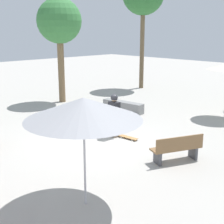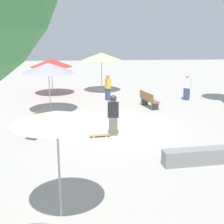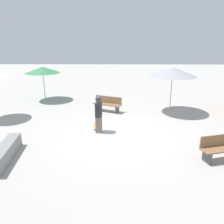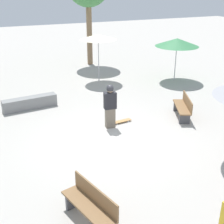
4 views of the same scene
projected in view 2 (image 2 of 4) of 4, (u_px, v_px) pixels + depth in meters
ground_plane at (120, 129)px, 13.29m from camera, size 60.00×60.00×0.00m
skater_main at (113, 114)px, 12.29m from camera, size 0.45×0.28×1.63m
skateboard at (100, 135)px, 12.28m from camera, size 0.82×0.29×0.07m
concrete_ledge at (198, 156)px, 9.76m from camera, size 2.28×0.67×0.50m
bench_near at (149, 100)px, 16.74m from camera, size 0.85×1.66×0.85m
bench_far at (38, 124)px, 12.45m from camera, size 1.04×1.64×0.85m
shade_umbrella_tan at (102, 56)px, 20.49m from camera, size 2.59×2.59×2.62m
shade_umbrella_cream at (57, 117)px, 6.49m from camera, size 1.92×1.92×2.47m
shade_umbrella_grey at (48, 68)px, 15.36m from camera, size 2.56×2.56×2.51m
shade_umbrella_red at (51, 63)px, 19.71m from camera, size 2.64×2.64×2.31m
bystander_watching at (187, 87)px, 18.49m from camera, size 0.48×0.43×1.55m
bystander_far at (108, 87)px, 18.44m from camera, size 0.34×0.47×1.54m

